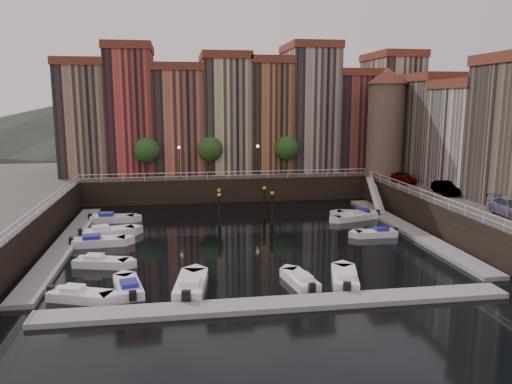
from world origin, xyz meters
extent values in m
plane|color=black|center=(0.00, 0.00, 0.00)|extent=(200.00, 200.00, 0.00)
cube|color=black|center=(0.00, 26.00, 1.50)|extent=(80.00, 20.00, 3.00)
cube|color=gray|center=(-16.20, -1.00, 0.17)|extent=(2.00, 28.00, 0.35)
cube|color=gray|center=(16.20, -1.00, 0.17)|extent=(2.00, 28.00, 0.35)
cube|color=gray|center=(0.00, -17.00, 0.17)|extent=(30.00, 2.00, 0.35)
cone|color=#2D382D|center=(-30.00, 110.00, 7.00)|extent=(80.00, 80.00, 14.00)
cone|color=#2D382D|center=(5.00, 110.00, 9.00)|extent=(100.00, 100.00, 18.00)
cone|color=#2D382D|center=(40.00, 110.00, 6.00)|extent=(70.00, 70.00, 12.00)
cube|color=#977E60|center=(-18.00, 23.50, 10.00)|extent=(6.00, 10.00, 14.00)
cube|color=brown|center=(-18.00, 23.50, 17.50)|extent=(6.30, 10.30, 1.00)
cube|color=#C0453C|center=(-12.10, 23.50, 11.00)|extent=(5.80, 10.00, 16.00)
cube|color=brown|center=(-12.10, 23.50, 19.50)|extent=(6.10, 10.30, 1.00)
cube|color=#BA664C|center=(-5.95, 23.50, 9.75)|extent=(6.50, 10.00, 13.50)
cube|color=brown|center=(-5.95, 23.50, 17.00)|extent=(6.80, 10.30, 1.00)
cube|color=#CBBD8F|center=(0.40, 23.50, 10.50)|extent=(6.20, 10.00, 15.00)
cube|color=brown|center=(0.40, 23.50, 18.50)|extent=(6.50, 10.30, 1.00)
cube|color=#A86A3D|center=(6.30, 23.50, 10.25)|extent=(5.60, 10.00, 14.50)
cube|color=brown|center=(6.30, 23.50, 18.00)|extent=(5.90, 10.30, 1.00)
cube|color=#A99B8C|center=(12.30, 23.50, 11.25)|extent=(6.40, 10.00, 16.50)
cube|color=brown|center=(12.30, 23.50, 20.00)|extent=(6.70, 10.30, 1.00)
cube|color=brown|center=(18.50, 23.50, 9.50)|extent=(6.00, 10.00, 13.00)
cube|color=brown|center=(18.50, 23.50, 16.50)|extent=(6.30, 10.30, 1.00)
cube|color=tan|center=(24.45, 23.50, 10.75)|extent=(5.90, 10.00, 15.50)
cube|color=brown|center=(24.45, 23.50, 19.00)|extent=(6.20, 10.30, 1.00)
cube|color=#675D4E|center=(26.50, 12.00, 9.00)|extent=(9.00, 8.00, 12.00)
cube|color=brown|center=(26.50, 12.00, 15.50)|extent=(9.30, 8.30, 1.00)
cube|color=beige|center=(26.50, 4.00, 8.50)|extent=(9.00, 8.00, 11.00)
cube|color=brown|center=(26.50, 4.00, 14.50)|extent=(9.30, 8.30, 1.00)
cylinder|color=#6B5B4C|center=(20.00, 14.50, 9.00)|extent=(4.60, 4.60, 12.00)
cone|color=brown|center=(20.00, 14.50, 15.80)|extent=(5.20, 5.20, 2.00)
cylinder|color=black|center=(-10.00, 18.20, 4.20)|extent=(0.30, 0.30, 2.40)
sphere|color=#1E4719|center=(-10.00, 18.20, 6.60)|extent=(3.20, 3.20, 3.20)
cylinder|color=black|center=(-2.00, 18.20, 4.20)|extent=(0.30, 0.30, 2.40)
sphere|color=#1E4719|center=(-2.00, 18.20, 6.60)|extent=(3.20, 3.20, 3.20)
cylinder|color=black|center=(8.00, 18.20, 4.20)|extent=(0.30, 0.30, 2.40)
sphere|color=#1E4719|center=(8.00, 18.20, 6.60)|extent=(3.20, 3.20, 3.20)
cylinder|color=black|center=(-6.00, 17.20, 5.00)|extent=(0.12, 0.12, 4.00)
sphere|color=#FFD88C|center=(-6.00, 17.20, 7.00)|extent=(0.36, 0.36, 0.36)
cylinder|color=black|center=(4.00, 17.20, 5.00)|extent=(0.12, 0.12, 4.00)
sphere|color=#FFD88C|center=(4.00, 17.20, 7.00)|extent=(0.36, 0.36, 0.36)
cube|color=white|center=(0.00, 16.00, 3.95)|extent=(36.00, 0.08, 0.08)
cube|color=white|center=(0.00, 16.00, 3.50)|extent=(36.00, 0.06, 0.06)
cube|color=white|center=(18.00, -1.00, 3.95)|extent=(0.08, 34.00, 0.08)
cube|color=white|center=(18.00, -1.00, 3.50)|extent=(0.06, 34.00, 0.06)
cube|color=white|center=(-18.00, -1.00, 3.95)|extent=(0.08, 34.00, 0.08)
cube|color=white|center=(-18.00, -1.00, 3.50)|extent=(0.06, 34.00, 0.06)
cube|color=white|center=(17.10, 10.00, 1.75)|extent=(2.78, 8.26, 2.81)
cube|color=white|center=(17.10, 10.00, 2.25)|extent=(1.93, 8.32, 3.65)
cylinder|color=black|center=(-2.11, 3.78, 1.50)|extent=(0.32, 0.32, 3.60)
cylinder|color=yellow|center=(-2.11, 3.78, 3.35)|extent=(0.36, 0.36, 0.25)
cylinder|color=black|center=(-1.92, 6.37, 1.50)|extent=(0.32, 0.32, 3.60)
cylinder|color=yellow|center=(-1.92, 6.37, 3.35)|extent=(0.36, 0.36, 0.25)
cylinder|color=black|center=(3.40, 3.91, 1.50)|extent=(0.32, 0.32, 3.60)
cylinder|color=yellow|center=(3.40, 3.91, 3.35)|extent=(0.36, 0.36, 0.25)
cylinder|color=black|center=(3.11, 7.06, 1.50)|extent=(0.32, 0.32, 3.60)
cylinder|color=yellow|center=(3.11, 7.06, 3.35)|extent=(0.36, 0.36, 0.25)
cube|color=white|center=(-12.58, -14.00, 0.28)|extent=(4.37, 2.90, 0.69)
cube|color=white|center=(-13.10, -13.80, 0.69)|extent=(1.60, 1.50, 0.46)
cube|color=black|center=(-14.57, -13.25, 0.51)|extent=(0.47, 0.55, 0.65)
cube|color=white|center=(-12.26, -7.23, 0.28)|extent=(4.39, 2.57, 0.70)
cube|color=white|center=(-12.81, -7.09, 0.70)|extent=(1.55, 1.42, 0.47)
cube|color=black|center=(-14.35, -6.70, 0.52)|extent=(0.43, 0.54, 0.66)
cube|color=white|center=(-13.30, -1.29, 0.31)|extent=(4.59, 2.02, 0.77)
cube|color=navy|center=(-13.91, -1.33, 0.77)|extent=(1.51, 1.31, 0.51)
cube|color=black|center=(-15.64, -1.45, 0.56)|extent=(0.39, 0.53, 0.71)
cube|color=white|center=(-12.92, 1.80, 0.33)|extent=(5.12, 3.05, 0.82)
cube|color=white|center=(-13.55, 1.62, 0.82)|extent=(1.82, 1.66, 0.55)
cube|color=black|center=(-15.34, 1.14, 0.60)|extent=(0.51, 0.63, 0.76)
cube|color=white|center=(-13.23, 7.74, 0.30)|extent=(4.54, 1.98, 0.76)
cube|color=navy|center=(-13.83, 7.77, 0.76)|extent=(1.48, 1.29, 0.51)
cube|color=black|center=(-15.55, 7.87, 0.56)|extent=(0.38, 0.53, 0.71)
cube|color=white|center=(12.27, -2.23, 0.26)|extent=(3.89, 1.53, 0.66)
cube|color=navy|center=(12.80, -2.24, 0.66)|extent=(1.24, 1.07, 0.44)
cube|color=black|center=(14.29, -2.25, 0.48)|extent=(0.31, 0.44, 0.62)
cube|color=white|center=(12.23, 4.39, 0.28)|extent=(4.45, 2.75, 0.71)
cube|color=white|center=(12.77, 4.55, 0.71)|extent=(1.60, 1.47, 0.47)
cube|color=black|center=(14.31, 5.02, 0.52)|extent=(0.45, 0.55, 0.66)
cube|color=white|center=(13.35, 5.73, 0.30)|extent=(4.61, 2.73, 0.74)
cube|color=navy|center=(13.92, 5.58, 0.74)|extent=(1.63, 1.50, 0.49)
cube|color=black|center=(15.53, 5.15, 0.54)|extent=(0.46, 0.56, 0.69)
cube|color=white|center=(-9.69, -12.90, 0.28)|extent=(2.45, 4.32, 0.69)
cube|color=navy|center=(-9.57, -13.44, 0.69)|extent=(1.37, 1.51, 0.46)
cube|color=black|center=(-9.22, -14.98, 0.51)|extent=(0.52, 0.42, 0.65)
cube|color=white|center=(-5.48, -13.40, 0.34)|extent=(2.60, 5.18, 0.85)
cube|color=white|center=(-5.58, -14.07, 0.85)|extent=(1.56, 1.75, 0.56)
cube|color=black|center=(-5.85, -15.97, 0.62)|extent=(0.61, 0.47, 0.79)
cube|color=white|center=(2.11, -13.34, 0.27)|extent=(2.14, 4.14, 0.67)
cube|color=white|center=(2.20, -13.87, 0.67)|extent=(1.26, 1.41, 0.45)
cube|color=black|center=(2.44, -15.37, 0.49)|extent=(0.49, 0.38, 0.63)
cube|color=white|center=(5.33, -13.58, 0.31)|extent=(2.86, 4.79, 0.77)
cube|color=white|center=(5.17, -14.17, 0.77)|extent=(1.56, 1.70, 0.51)
cube|color=black|center=(4.71, -15.84, 0.56)|extent=(0.59, 0.48, 0.71)
imported|color=gray|center=(20.30, 9.27, 3.66)|extent=(1.97, 4.01, 1.32)
imported|color=gray|center=(21.44, 1.83, 3.67)|extent=(1.77, 4.19, 1.34)
imported|color=gray|center=(21.56, -8.66, 3.77)|extent=(2.57, 5.45, 1.54)
camera|label=1|loc=(-6.09, -45.85, 12.71)|focal=35.00mm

